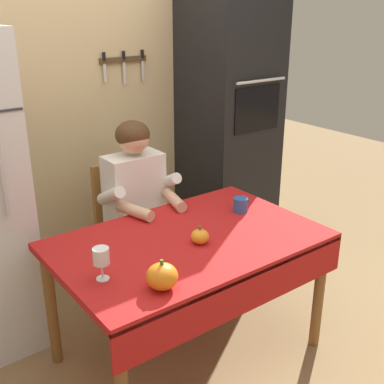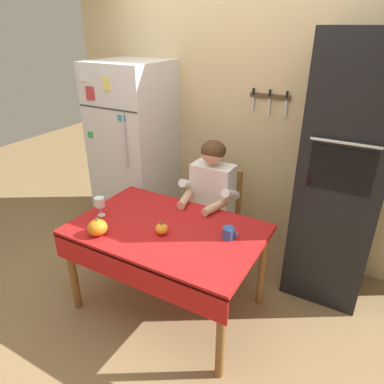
{
  "view_description": "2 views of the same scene",
  "coord_description": "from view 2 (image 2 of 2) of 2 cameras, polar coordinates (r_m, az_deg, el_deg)",
  "views": [
    {
      "loc": [
        -1.36,
        -1.75,
        1.9
      ],
      "look_at": [
        0.13,
        0.24,
        0.92
      ],
      "focal_mm": 45.26,
      "sensor_mm": 36.0,
      "label": 1
    },
    {
      "loc": [
        1.26,
        -1.75,
        2.11
      ],
      "look_at": [
        0.14,
        0.22,
        1.02
      ],
      "focal_mm": 32.88,
      "sensor_mm": 36.0,
      "label": 2
    }
  ],
  "objects": [
    {
      "name": "pumpkin_medium",
      "position": [
        2.6,
        -15.08,
        -5.59
      ],
      "size": [
        0.14,
        0.14,
        0.14
      ],
      "color": "orange",
      "rests_on": "dining_table"
    },
    {
      "name": "refrigerator",
      "position": [
        3.7,
        -9.25,
        6.32
      ],
      "size": [
        0.68,
        0.71,
        1.8
      ],
      "color": "silver",
      "rests_on": "ground"
    },
    {
      "name": "coffee_mug",
      "position": [
        2.49,
        5.99,
        -6.63
      ],
      "size": [
        0.11,
        0.09,
        0.09
      ],
      "color": "#2D569E",
      "rests_on": "dining_table"
    },
    {
      "name": "wall_oven",
      "position": [
        2.96,
        23.32,
        2.53
      ],
      "size": [
        0.6,
        0.64,
        2.1
      ],
      "color": "black",
      "rests_on": "ground"
    },
    {
      "name": "pumpkin_large",
      "position": [
        2.54,
        -4.93,
        -5.98
      ],
      "size": [
        0.09,
        0.09,
        0.1
      ],
      "color": "orange",
      "rests_on": "dining_table"
    },
    {
      "name": "seated_person",
      "position": [
        3.04,
        2.78,
        -1.12
      ],
      "size": [
        0.47,
        0.55,
        1.25
      ],
      "color": "#38384C",
      "rests_on": "ground"
    },
    {
      "name": "dining_table",
      "position": [
        2.66,
        -4.31,
        -7.55
      ],
      "size": [
        1.4,
        0.9,
        0.74
      ],
      "color": "brown",
      "rests_on": "ground"
    },
    {
      "name": "chair_behind_person",
      "position": [
        3.3,
        4.18,
        -3.33
      ],
      "size": [
        0.4,
        0.4,
        0.93
      ],
      "color": "#9E6B33",
      "rests_on": "ground"
    },
    {
      "name": "back_wall_assembly",
      "position": [
        3.43,
        8.07,
        11.81
      ],
      "size": [
        3.7,
        0.13,
        2.6
      ],
      "color": "#D1B784",
      "rests_on": "ground"
    },
    {
      "name": "ground_plane",
      "position": [
        3.02,
        -4.73,
        -18.72
      ],
      "size": [
        10.0,
        10.0,
        0.0
      ],
      "primitive_type": "plane",
      "color": "#93754C",
      "rests_on": "ground"
    },
    {
      "name": "wine_glass",
      "position": [
        2.82,
        -14.71,
        -1.71
      ],
      "size": [
        0.07,
        0.07,
        0.16
      ],
      "color": "white",
      "rests_on": "dining_table"
    }
  ]
}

